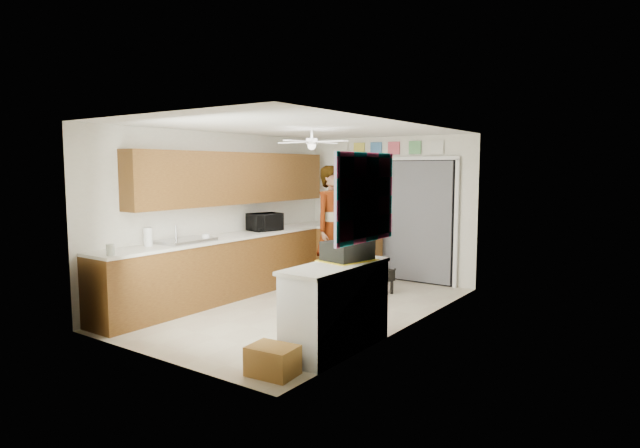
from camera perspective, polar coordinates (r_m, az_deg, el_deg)
The scene contains 40 objects.
floor at distance 7.64m, azimuth -1.76°, elevation -8.88°, with size 5.00×5.00×0.00m, color beige.
ceiling at distance 7.40m, azimuth -1.82°, elevation 10.19°, with size 5.00×5.00×0.00m, color white.
wall_back at distance 9.52m, azimuth 7.33°, elevation 1.68°, with size 3.20×3.20×0.00m, color white.
wall_front at distance 5.64m, azimuth -17.31°, elevation -1.52°, with size 3.20×3.20×0.00m, color white.
wall_left at distance 8.47m, azimuth -10.45°, elevation 1.10°, with size 5.00×5.00×0.00m, color white.
wall_right at distance 6.58m, azimuth 9.40°, elevation -0.28°, with size 5.00×5.00×0.00m, color white.
left_base_cabinets at distance 8.37m, azimuth -8.91°, elevation -4.47°, with size 0.60×4.80×0.90m, color brown.
left_countertop at distance 8.29m, azimuth -8.91°, elevation -1.28°, with size 0.62×4.80×0.04m, color white.
upper_cabinets at distance 8.47m, azimuth -8.80°, elevation 4.85°, with size 0.32×4.00×0.80m, color brown.
sink_basin at distance 7.61m, azimuth -14.18°, elevation -1.78°, with size 0.50×0.76×0.06m, color silver.
faucet at distance 7.74m, azimuth -15.11°, elevation -0.96°, with size 0.03×0.03×0.22m, color silver.
peninsula_base at distance 9.43m, azimuth 3.15°, elevation -3.21°, with size 1.00×0.60×0.90m, color brown.
peninsula_top at distance 9.37m, azimuth 3.16°, elevation -0.37°, with size 1.04×0.64×0.04m, color white.
back_opening_recess at distance 9.40m, azimuth 8.57°, elevation 0.39°, with size 2.00×0.06×2.10m, color black.
curtain_panel at distance 9.36m, azimuth 8.46°, elevation 0.37°, with size 1.90×0.03×2.05m, color slate.
door_trim_left at distance 9.87m, azimuth 3.20°, elevation 0.71°, with size 0.06×0.04×2.10m, color white.
door_trim_right at distance 8.96m, azimuth 14.32°, elevation -0.01°, with size 0.06×0.04×2.10m, color white.
door_trim_head at distance 9.33m, azimuth 8.59°, elevation 6.93°, with size 2.10×0.04×0.06m, color white.
header_frame_0 at distance 9.77m, azimuth 4.19°, elevation 7.99°, with size 0.22×0.02×0.22m, color #E0D14A.
header_frame_1 at distance 9.59m, azimuth 6.00°, elevation 8.01°, with size 0.22×0.02×0.22m, color #467EBD.
header_frame_2 at distance 9.43m, azimuth 7.87°, elevation 8.02°, with size 0.22×0.02×0.22m, color #DB5265.
header_frame_3 at distance 9.25m, azimuth 10.09°, elevation 8.03°, with size 0.22×0.02×0.22m, color #5FA666.
header_frame_4 at distance 9.08m, azimuth 12.40°, elevation 8.02°, with size 0.22×0.02×0.22m, color silver.
route66_sign at distance 9.95m, azimuth 2.45°, elevation 7.97°, with size 0.22×0.02×0.26m, color silver.
right_counter_base at distance 5.82m, azimuth 1.76°, elevation -9.06°, with size 0.50×1.40×0.90m, color white.
right_counter_top at distance 5.72m, azimuth 1.69°, elevation -4.49°, with size 0.54×1.44×0.04m, color white.
abstract_painting at distance 5.67m, azimuth 4.86°, elevation 2.84°, with size 0.03×1.15×0.95m, color #FF5DAB.
ceiling_fan at distance 7.55m, azimuth -0.89°, elevation 8.74°, with size 1.14×1.14×0.24m, color white.
microwave at distance 8.74m, azimuth -5.92°, elevation 0.22°, with size 0.52×0.35×0.29m, color black.
cup at distance 7.71m, azimuth -12.10°, elevation -1.39°, with size 0.12×0.12×0.09m, color white.
jar_a at distance 6.74m, azimuth -21.47°, elevation -2.56°, with size 0.09×0.09×0.13m, color silver.
paper_towel_roll at distance 7.35m, azimuth -17.89°, elevation -1.31°, with size 0.11×0.11×0.24m, color white.
suitcase at distance 5.93m, azimuth 2.95°, elevation -2.87°, with size 0.38×0.50×0.22m, color black.
suitcase_rim at distance 5.94m, azimuth 2.94°, elevation -3.92°, with size 0.44×0.58×0.02m, color yellow.
suitcase_lid at distance 6.14m, azimuth 4.41°, elevation -0.22°, with size 0.42×0.03×0.50m, color black.
cardboard_box at distance 5.25m, azimuth -5.07°, elevation -14.31°, with size 0.45×0.34×0.28m, color #AB7E35.
navy_crate at distance 5.31m, azimuth -4.58°, elevation -14.53°, with size 0.33×0.27×0.20m, color #131931.
cabinet_door_panel at distance 8.32m, azimuth 4.06°, elevation -5.39°, with size 0.43×0.03×0.64m, color brown.
man at distance 8.63m, azimuth 1.40°, elevation -0.38°, with size 0.73×0.48×2.00m, color white.
dog at distance 8.42m, azimuth 6.69°, elevation -6.03°, with size 0.23×0.54×0.42m, color black.
Camera 1 is at (4.45, -5.88, 1.97)m, focal length 30.00 mm.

